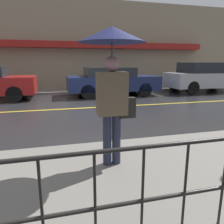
{
  "coord_description": "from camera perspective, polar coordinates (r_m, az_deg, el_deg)",
  "views": [
    {
      "loc": [
        -0.85,
        -7.79,
        1.64
      ],
      "look_at": [
        0.31,
        -3.34,
        0.58
      ],
      "focal_mm": 35.0,
      "sensor_mm": 36.0,
      "label": 1
    }
  ],
  "objects": [
    {
      "name": "ground_plane",
      "position": [
        8.01,
        -8.21,
        0.98
      ],
      "size": [
        80.0,
        80.0,
        0.0
      ],
      "primitive_type": "plane",
      "color": "#262628"
    },
    {
      "name": "sidewalk_near",
      "position": [
        3.17,
        3.14,
        -17.05
      ],
      "size": [
        28.0,
        2.73,
        0.11
      ],
      "color": "slate",
      "rests_on": "ground_plane"
    },
    {
      "name": "sidewalk_far",
      "position": [
        12.61,
        -10.69,
        5.48
      ],
      "size": [
        28.0,
        1.74,
        0.11
      ],
      "color": "slate",
      "rests_on": "ground_plane"
    },
    {
      "name": "lane_marking",
      "position": [
        8.01,
        -8.21,
        1.01
      ],
      "size": [
        25.2,
        0.12,
        0.01
      ],
      "color": "gold",
      "rests_on": "ground_plane"
    },
    {
      "name": "building_storefront",
      "position": [
        13.53,
        -11.48,
        16.72
      ],
      "size": [
        28.0,
        0.85,
        5.19
      ],
      "color": "gray",
      "rests_on": "ground_plane"
    },
    {
      "name": "railing_foreground",
      "position": [
        1.97,
        13.69,
        -16.57
      ],
      "size": [
        12.0,
        0.04,
        0.89
      ],
      "color": "black",
      "rests_on": "sidewalk_near"
    },
    {
      "name": "pedestrian",
      "position": [
        3.11,
        0.09,
        13.12
      ],
      "size": [
        0.94,
        0.94,
        2.0
      ],
      "color": "#23283D",
      "rests_on": "sidewalk_near"
    },
    {
      "name": "car_navy",
      "position": [
        10.99,
        -0.03,
        8.17
      ],
      "size": [
        4.47,
        1.89,
        1.39
      ],
      "color": "#19234C",
      "rests_on": "ground_plane"
    },
    {
      "name": "car_silver",
      "position": [
        13.34,
        22.83,
        8.42
      ],
      "size": [
        4.19,
        1.93,
        1.61
      ],
      "color": "#B2B5BA",
      "rests_on": "ground_plane"
    }
  ]
}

